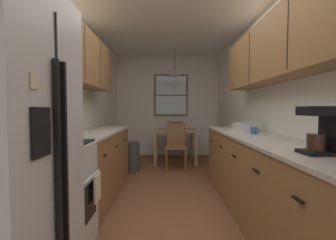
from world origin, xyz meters
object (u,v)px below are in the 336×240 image
(dining_table, at_px, (175,134))
(stove_range, at_px, (48,198))
(mug_by_coffeemaker, at_px, (238,126))
(dish_rack, at_px, (245,127))
(dining_chair_near, at_px, (176,144))
(mug_spare, at_px, (254,131))
(coffee_maker, at_px, (324,129))
(trash_bin, at_px, (131,157))
(microwave_over_range, at_px, (30,51))
(storage_canister, at_px, (77,127))
(dining_chair_far, at_px, (176,137))

(dining_table, bearing_deg, stove_range, -109.02)
(mug_by_coffeemaker, distance_m, dish_rack, 0.29)
(dining_chair_near, xyz_separation_m, mug_by_coffeemaker, (0.87, -1.15, 0.45))
(stove_range, relative_size, mug_spare, 9.62)
(dining_table, distance_m, coffee_maker, 3.85)
(dining_chair_near, height_order, trash_bin, dining_chair_near)
(stove_range, distance_m, trash_bin, 2.57)
(microwave_over_range, xyz_separation_m, storage_canister, (0.11, 0.66, -0.65))
(coffee_maker, height_order, dish_rack, coffee_maker)
(storage_canister, height_order, mug_by_coffeemaker, storage_canister)
(coffee_maker, bearing_deg, trash_bin, 120.16)
(storage_canister, xyz_separation_m, mug_spare, (2.01, 0.20, -0.06))
(storage_canister, bearing_deg, trash_bin, 80.95)
(storage_canister, xyz_separation_m, mug_by_coffeemaker, (2.03, 0.90, -0.05))
(mug_spare, bearing_deg, coffee_maker, -90.52)
(coffee_maker, bearing_deg, dining_chair_near, 105.05)
(dining_table, bearing_deg, trash_bin, -136.47)
(stove_range, xyz_separation_m, dining_table, (1.16, 3.37, 0.16))
(dining_chair_far, xyz_separation_m, coffee_maker, (0.79, -4.39, 0.56))
(coffee_maker, relative_size, dish_rack, 0.92)
(stove_range, height_order, dining_chair_near, stove_range)
(stove_range, relative_size, storage_canister, 5.22)
(stove_range, relative_size, dining_chair_near, 1.22)
(dining_chair_far, xyz_separation_m, mug_by_coffeemaker, (0.82, -2.46, 0.45))
(dining_table, height_order, dining_chair_far, dining_chair_far)
(dining_table, bearing_deg, storage_canister, -113.30)
(stove_range, relative_size, trash_bin, 1.93)
(dining_chair_far, distance_m, trash_bin, 1.75)
(stove_range, bearing_deg, trash_bin, 83.40)
(trash_bin, relative_size, mug_by_coffeemaker, 5.26)
(dining_chair_near, xyz_separation_m, coffee_maker, (0.83, -3.09, 0.56))
(stove_range, height_order, coffee_maker, coffee_maker)
(stove_range, distance_m, dish_rack, 2.45)
(dining_table, bearing_deg, mug_spare, -71.47)
(stove_range, bearing_deg, dish_rack, 31.94)
(dining_chair_near, xyz_separation_m, dish_rack, (0.88, -1.44, 0.45))
(coffee_maker, bearing_deg, storage_canister, 152.64)
(stove_range, bearing_deg, dining_table, 70.98)
(stove_range, bearing_deg, mug_by_coffeemaker, 37.61)
(dining_chair_far, bearing_deg, storage_canister, -109.80)
(dining_chair_near, bearing_deg, trash_bin, -168.84)
(mug_spare, height_order, dish_rack, dish_rack)
(stove_range, height_order, dining_chair_far, stove_range)
(stove_range, bearing_deg, dining_chair_near, 66.88)
(microwave_over_range, height_order, dish_rack, microwave_over_range)
(microwave_over_range, distance_m, mug_spare, 2.39)
(mug_by_coffeemaker, relative_size, mug_spare, 0.95)
(dining_table, xyz_separation_m, mug_by_coffeemaker, (0.87, -1.81, 0.32))
(microwave_over_range, bearing_deg, storage_canister, 80.70)
(coffee_maker, distance_m, mug_spare, 1.24)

